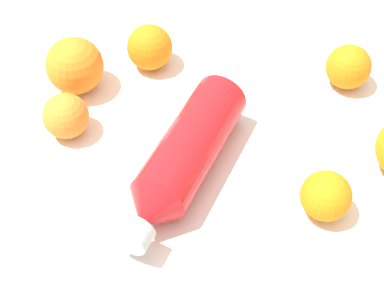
{
  "coord_description": "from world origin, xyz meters",
  "views": [
    {
      "loc": [
        0.04,
        0.42,
        0.57
      ],
      "look_at": [
        -0.03,
        -0.05,
        0.04
      ],
      "focal_mm": 52.16,
      "sensor_mm": 36.0,
      "label": 1
    }
  ],
  "objects": [
    {
      "name": "orange_4",
      "position": [
        -0.17,
        0.05,
        0.03
      ],
      "size": [
        0.06,
        0.06,
        0.06
      ],
      "primitive_type": "sphere",
      "color": "orange",
      "rests_on": "ground_plane"
    },
    {
      "name": "orange_3",
      "position": [
        0.14,
        -0.12,
        0.03
      ],
      "size": [
        0.06,
        0.06,
        0.06
      ],
      "primitive_type": "sphere",
      "color": "orange",
      "rests_on": "ground_plane"
    },
    {
      "name": "ground_plane",
      "position": [
        0.0,
        0.0,
        0.0
      ],
      "size": [
        2.4,
        2.4,
        0.0
      ],
      "primitive_type": "plane",
      "color": "silver"
    },
    {
      "name": "orange_2",
      "position": [
        0.12,
        -0.22,
        0.04
      ],
      "size": [
        0.08,
        0.08,
        0.08
      ],
      "primitive_type": "sphere",
      "color": "orange",
      "rests_on": "ground_plane"
    },
    {
      "name": "orange_5",
      "position": [
        -0.27,
        -0.17,
        0.03
      ],
      "size": [
        0.07,
        0.07,
        0.07
      ],
      "primitive_type": "sphere",
      "color": "orange",
      "rests_on": "ground_plane"
    },
    {
      "name": "orange_0",
      "position": [
        0.01,
        -0.25,
        0.03
      ],
      "size": [
        0.07,
        0.07,
        0.07
      ],
      "primitive_type": "sphere",
      "color": "orange",
      "rests_on": "ground_plane"
    },
    {
      "name": "water_bottle",
      "position": [
        -0.01,
        -0.03,
        0.04
      ],
      "size": [
        0.19,
        0.25,
        0.07
      ],
      "rotation": [
        0.0,
        0.0,
        1.0
      ],
      "color": "red",
      "rests_on": "ground_plane"
    }
  ]
}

